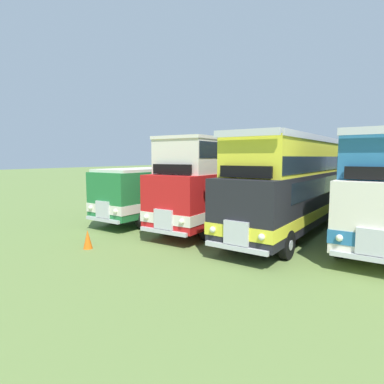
# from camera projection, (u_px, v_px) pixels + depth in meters

# --- Properties ---
(bus_first_in_row) EXTENTS (2.79, 9.77, 2.99)m
(bus_first_in_row) POSITION_uv_depth(u_px,v_px,m) (167.00, 188.00, 19.27)
(bus_first_in_row) COLOR #237538
(bus_first_in_row) RESTS_ON ground
(bus_second_in_row) EXTENTS (2.73, 11.08, 4.49)m
(bus_second_in_row) POSITION_uv_depth(u_px,v_px,m) (226.00, 178.00, 17.48)
(bus_second_in_row) COLOR red
(bus_second_in_row) RESTS_ON ground
(bus_third_in_row) EXTENTS (2.94, 11.47, 4.52)m
(bus_third_in_row) POSITION_uv_depth(u_px,v_px,m) (294.00, 183.00, 15.13)
(bus_third_in_row) COLOR black
(bus_third_in_row) RESTS_ON ground
(cone_mid_row) EXTENTS (0.36, 0.36, 0.74)m
(cone_mid_row) POSITION_uv_depth(u_px,v_px,m) (88.00, 239.00, 12.64)
(cone_mid_row) COLOR orange
(cone_mid_row) RESTS_ON ground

